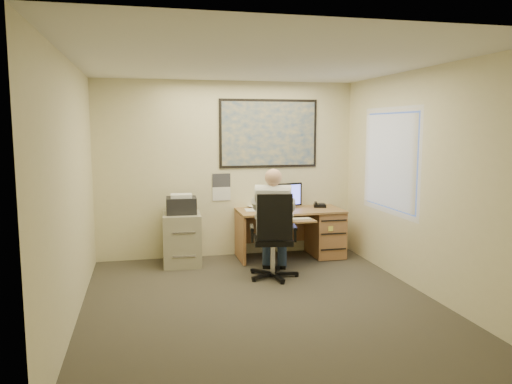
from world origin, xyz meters
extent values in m
cube|color=#3A362C|center=(0.00, 0.00, 0.00)|extent=(4.00, 4.50, 0.00)
cube|color=white|center=(0.00, 0.00, 2.70)|extent=(4.00, 4.50, 0.00)
cube|color=beige|center=(0.00, 2.25, 1.35)|extent=(4.00, 0.00, 2.70)
cube|color=beige|center=(0.00, -2.25, 1.35)|extent=(4.00, 0.00, 2.70)
cube|color=beige|center=(-2.00, 0.00, 1.35)|extent=(0.00, 4.50, 2.70)
cube|color=beige|center=(2.00, 0.00, 1.35)|extent=(0.00, 4.50, 2.70)
cube|color=#9F7444|center=(0.90, 1.88, 0.73)|extent=(1.60, 0.75, 0.03)
cube|color=#AE7647|center=(1.48, 1.88, 0.36)|extent=(0.45, 0.70, 0.70)
cube|color=#AE7647|center=(0.12, 1.88, 0.36)|extent=(0.04, 0.70, 0.70)
cube|color=#AE7647|center=(0.90, 2.22, 0.45)|extent=(1.55, 0.03, 0.55)
cylinder|color=black|center=(0.91, 2.02, 0.76)|extent=(0.19, 0.19, 0.02)
cube|color=black|center=(0.91, 2.00, 0.96)|extent=(0.47, 0.16, 0.36)
cube|color=#5D67FF|center=(0.91, 1.98, 0.96)|extent=(0.41, 0.11, 0.31)
cube|color=#9F7444|center=(0.85, 1.43, 0.66)|extent=(0.55, 0.30, 0.02)
cube|color=beige|center=(0.85, 1.43, 0.68)|extent=(0.43, 0.14, 0.02)
cube|color=black|center=(1.42, 1.99, 0.77)|extent=(0.23, 0.22, 0.05)
cylinder|color=silver|center=(0.62, 1.87, 0.84)|extent=(0.08, 0.08, 0.18)
cylinder|color=white|center=(0.64, 1.91, 0.80)|extent=(0.08, 0.08, 0.10)
cube|color=white|center=(0.45, 1.88, 0.77)|extent=(0.60, 0.56, 0.03)
cube|color=#1E4C93|center=(0.65, 2.23, 1.90)|extent=(1.56, 0.03, 1.06)
cube|color=white|center=(-0.10, 2.24, 1.08)|extent=(0.28, 0.01, 0.42)
cube|color=#A39E83|center=(-0.75, 1.87, 0.38)|extent=(0.57, 0.67, 0.75)
cube|color=black|center=(-0.75, 1.87, 0.87)|extent=(0.45, 0.40, 0.24)
cube|color=white|center=(-0.75, 1.85, 1.02)|extent=(0.31, 0.25, 0.05)
cylinder|color=silver|center=(0.38, 0.95, 0.27)|extent=(0.06, 0.06, 0.43)
cube|color=black|center=(0.38, 0.95, 0.51)|extent=(0.58, 0.58, 0.08)
cube|color=black|center=(0.43, 0.70, 0.86)|extent=(0.46, 0.14, 0.59)
camera|label=1|loc=(-1.29, -5.34, 2.01)|focal=35.00mm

